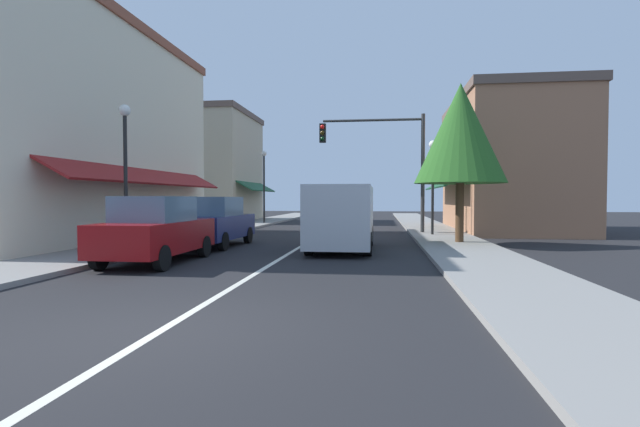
# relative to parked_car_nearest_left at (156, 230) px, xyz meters

# --- Properties ---
(ground_plane) EXTENTS (80.00, 80.00, 0.00)m
(ground_plane) POSITION_rel_parked_car_nearest_left_xyz_m (3.08, 11.99, -0.88)
(ground_plane) COLOR black
(sidewalk_left) EXTENTS (2.60, 56.00, 0.12)m
(sidewalk_left) POSITION_rel_parked_car_nearest_left_xyz_m (-2.42, 11.99, -0.82)
(sidewalk_left) COLOR gray
(sidewalk_left) RESTS_ON ground
(sidewalk_right) EXTENTS (2.60, 56.00, 0.12)m
(sidewalk_right) POSITION_rel_parked_car_nearest_left_xyz_m (8.58, 11.99, -0.82)
(sidewalk_right) COLOR gray
(sidewalk_right) RESTS_ON ground
(lane_center_stripe) EXTENTS (0.14, 52.00, 0.01)m
(lane_center_stripe) POSITION_rel_parked_car_nearest_left_xyz_m (3.08, 11.99, -0.88)
(lane_center_stripe) COLOR silver
(lane_center_stripe) RESTS_ON ground
(storefront_left_block) EXTENTS (5.78, 14.20, 8.83)m
(storefront_left_block) POSITION_rel_parked_car_nearest_left_xyz_m (-5.95, 5.99, 3.53)
(storefront_left_block) COLOR beige
(storefront_left_block) RESTS_ON ground
(storefront_right_block) EXTENTS (6.60, 10.20, 6.97)m
(storefront_right_block) POSITION_rel_parked_car_nearest_left_xyz_m (12.52, 13.99, 2.61)
(storefront_right_block) COLOR #9E6B4C
(storefront_right_block) RESTS_ON ground
(storefront_far_left) EXTENTS (5.54, 8.20, 8.12)m
(storefront_far_left) POSITION_rel_parked_car_nearest_left_xyz_m (-5.84, 21.99, 3.18)
(storefront_far_left) COLOR #BCAD8E
(storefront_far_left) RESTS_ON ground
(parked_car_nearest_left) EXTENTS (1.80, 4.11, 1.77)m
(parked_car_nearest_left) POSITION_rel_parked_car_nearest_left_xyz_m (0.00, 0.00, 0.00)
(parked_car_nearest_left) COLOR maroon
(parked_car_nearest_left) RESTS_ON ground
(parked_car_second_left) EXTENTS (1.85, 4.13, 1.77)m
(parked_car_second_left) POSITION_rel_parked_car_nearest_left_xyz_m (0.04, 4.33, 0.00)
(parked_car_second_left) COLOR navy
(parked_car_second_left) RESTS_ON ground
(van_in_lane) EXTENTS (2.02, 5.19, 2.12)m
(van_in_lane) POSITION_rel_parked_car_nearest_left_xyz_m (4.64, 3.79, 0.27)
(van_in_lane) COLOR #B2B7BC
(van_in_lane) RESTS_ON ground
(traffic_signal_mast_arm) EXTENTS (4.98, 0.50, 5.70)m
(traffic_signal_mast_arm) POSITION_rel_parked_car_nearest_left_xyz_m (6.17, 10.79, 3.01)
(traffic_signal_mast_arm) COLOR #333333
(traffic_signal_mast_arm) RESTS_ON ground
(street_lamp_left_near) EXTENTS (0.36, 0.36, 4.67)m
(street_lamp_left_near) POSITION_rel_parked_car_nearest_left_xyz_m (-2.10, 2.20, 2.28)
(street_lamp_left_near) COLOR black
(street_lamp_left_near) RESTS_ON ground
(street_lamp_right_mid) EXTENTS (0.36, 0.36, 4.29)m
(street_lamp_right_mid) POSITION_rel_parked_car_nearest_left_xyz_m (8.19, 9.53, 2.05)
(street_lamp_right_mid) COLOR black
(street_lamp_right_mid) RESTS_ON ground
(street_lamp_left_far) EXTENTS (0.36, 0.36, 4.88)m
(street_lamp_left_far) POSITION_rel_parked_car_nearest_left_xyz_m (-1.77, 18.66, 2.40)
(street_lamp_left_far) COLOR black
(street_lamp_left_far) RESTS_ON ground
(tree_right_near) EXTENTS (3.32, 3.32, 5.93)m
(tree_right_near) POSITION_rel_parked_car_nearest_left_xyz_m (8.78, 5.98, 3.20)
(tree_right_near) COLOR #4C331E
(tree_right_near) RESTS_ON ground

